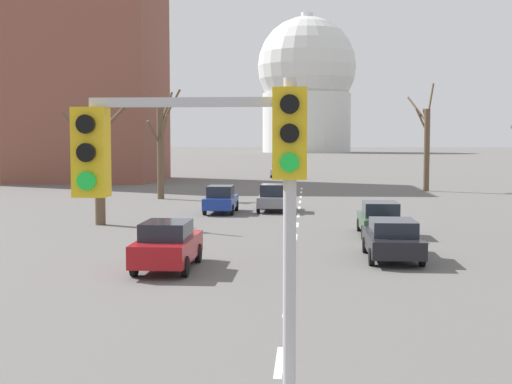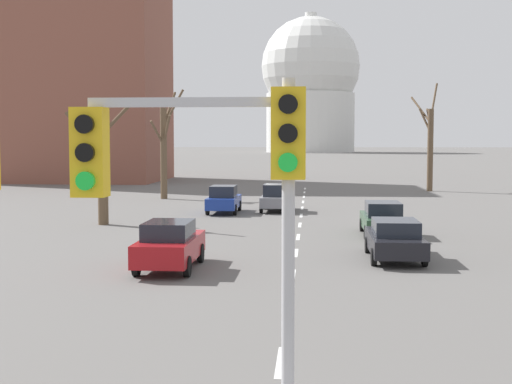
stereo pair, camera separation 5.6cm
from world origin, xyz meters
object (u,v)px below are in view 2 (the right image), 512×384
(sedan_far_right, at_px, (277,198))
(sedan_mid_centre, at_px, (170,245))
(traffic_signal_centre_tall, at_px, (218,192))
(sedan_far_left, at_px, (224,199))
(sedan_distant_centre, at_px, (395,239))
(sedan_near_right, at_px, (383,219))
(sedan_near_left, at_px, (283,170))

(sedan_far_right, bearing_deg, sedan_mid_centre, -97.64)
(traffic_signal_centre_tall, distance_m, sedan_far_left, 34.66)
(sedan_far_left, relative_size, sedan_distant_centre, 0.92)
(traffic_signal_centre_tall, bearing_deg, sedan_mid_centre, 103.26)
(traffic_signal_centre_tall, relative_size, sedan_far_left, 1.20)
(sedan_far_left, bearing_deg, sedan_mid_centre, -88.59)
(sedan_mid_centre, height_order, sedan_far_left, sedan_mid_centre)
(sedan_near_right, height_order, sedan_far_left, sedan_far_left)
(traffic_signal_centre_tall, distance_m, sedan_far_right, 35.67)
(sedan_mid_centre, bearing_deg, sedan_far_right, 82.36)
(sedan_near_left, distance_m, sedan_mid_centre, 58.36)
(sedan_distant_centre, bearing_deg, sedan_near_right, 88.20)
(sedan_mid_centre, xyz_separation_m, sedan_far_right, (2.64, 19.65, -0.01))
(sedan_far_left, bearing_deg, traffic_signal_centre_tall, -83.02)
(sedan_near_right, bearing_deg, sedan_far_right, 116.74)
(sedan_mid_centre, bearing_deg, sedan_near_right, 48.75)
(sedan_mid_centre, bearing_deg, sedan_far_left, 91.41)
(sedan_near_left, bearing_deg, sedan_mid_centre, -91.39)
(traffic_signal_centre_tall, distance_m, sedan_near_left, 74.32)
(sedan_near_right, distance_m, sedan_mid_centre, 12.08)
(sedan_near_right, height_order, sedan_mid_centre, sedan_mid_centre)
(sedan_near_left, height_order, sedan_near_right, sedan_near_left)
(sedan_near_left, xyz_separation_m, sedan_distant_centre, (6.34, -55.78, -0.08))
(sedan_near_right, xyz_separation_m, sedan_mid_centre, (-7.96, -9.08, 0.06))
(sedan_far_left, xyz_separation_m, sedan_far_right, (3.09, 1.26, 0.01))
(sedan_near_left, relative_size, sedan_far_left, 0.95)
(sedan_distant_centre, bearing_deg, sedan_near_left, 96.49)
(sedan_near_left, bearing_deg, sedan_far_left, -92.67)
(traffic_signal_centre_tall, xyz_separation_m, sedan_near_right, (4.22, 24.96, -3.03))
(sedan_near_left, bearing_deg, sedan_distant_centre, -83.51)
(traffic_signal_centre_tall, height_order, sedan_far_right, traffic_signal_centre_tall)
(sedan_near_right, relative_size, sedan_distant_centre, 1.00)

